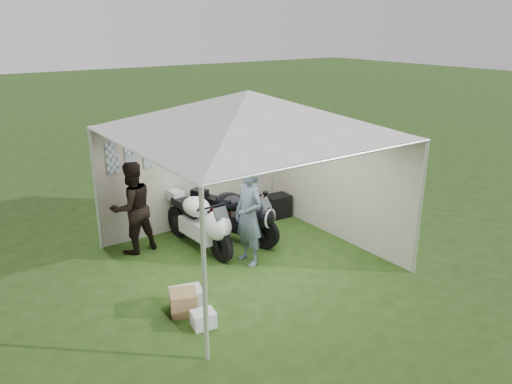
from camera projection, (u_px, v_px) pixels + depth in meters
ground at (249, 260)px, 8.92m from camera, size 80.00×80.00×0.00m
canopy_tent at (247, 116)px, 8.12m from camera, size 5.66×5.66×3.00m
motorcycle_white at (202, 221)px, 9.15m from camera, size 0.54×2.06×1.01m
motorcycle_black at (238, 215)px, 9.49m from camera, size 1.04×1.91×1.00m
paddock_stand at (200, 225)px, 10.08m from camera, size 0.45×0.37×0.29m
person_dark_jacket at (132, 208)px, 9.00m from camera, size 0.91×0.75×1.71m
person_blue_jacket at (249, 216)px, 8.55m from camera, size 0.45×0.66×1.76m
equipment_box at (278, 206)px, 10.84m from camera, size 0.51×0.42×0.49m
crate_0 at (186, 299)px, 7.36m from camera, size 0.54×0.47×0.31m
crate_1 at (183, 302)px, 7.24m from camera, size 0.49×0.49×0.34m
crate_2 at (203, 319)px, 6.92m from camera, size 0.36×0.31×0.23m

